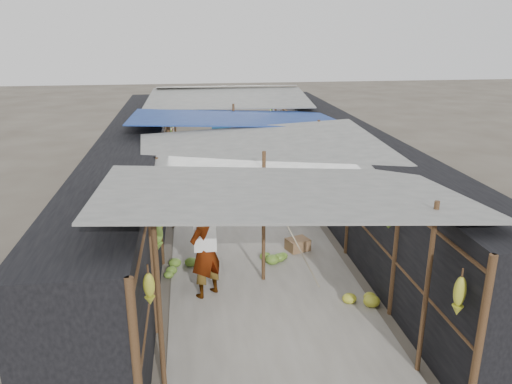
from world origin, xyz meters
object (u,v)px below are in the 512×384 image
crate_near (298,245)px  vendor_seated (297,203)px  vendor_elderly (205,251)px  shopper_blue (199,166)px  black_basin (255,175)px

crate_near → vendor_seated: size_ratio=0.48×
vendor_elderly → shopper_blue: (0.05, 6.44, -0.15)m
black_basin → shopper_blue: shopper_blue is taller
vendor_seated → vendor_elderly: bearing=-66.3°
black_basin → shopper_blue: size_ratio=0.42×
crate_near → black_basin: size_ratio=0.75×
black_basin → vendor_elderly: size_ratio=0.35×
crate_near → shopper_blue: size_ratio=0.31×
vendor_seated → shopper_blue: bearing=-172.5°
vendor_elderly → vendor_seated: bearing=-163.1°
crate_near → black_basin: bearing=71.6°
vendor_seated → black_basin: bearing=156.2°
shopper_blue → black_basin: bearing=-4.1°
crate_near → vendor_seated: bearing=58.7°
crate_near → vendor_seated: vendor_seated is taller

